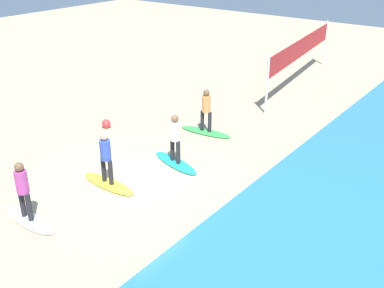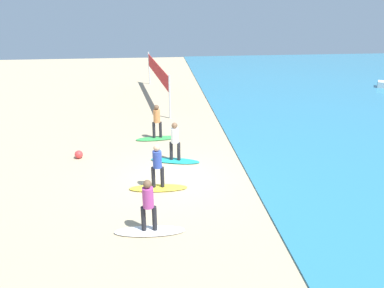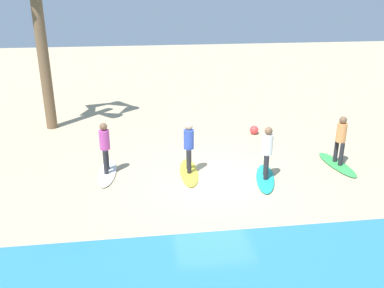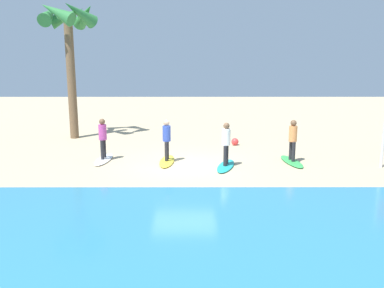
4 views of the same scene
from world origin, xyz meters
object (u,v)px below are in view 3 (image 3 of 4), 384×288
object	(u,v)px
surfboard_green	(337,164)
surfer_white	(105,144)
surfer_green	(341,137)
surfer_yellow	(189,143)
beach_ball	(254,130)
surfer_teal	(267,149)
surfboard_yellow	(189,172)
surfboard_white	(107,173)
surfboard_teal	(265,178)

from	to	relation	value
surfboard_green	surfer_white	size ratio (longest dim) A/B	1.28
surfer_green	surfer_yellow	size ratio (longest dim) A/B	1.00
beach_ball	surfer_white	bearing A→B (deg)	28.01
surfboard_green	beach_ball	size ratio (longest dim) A/B	6.03
surfer_teal	surfboard_yellow	world-z (taller)	surfer_teal
surfboard_yellow	surfboard_white	size ratio (longest dim) A/B	1.00
surfboard_green	surfer_green	distance (m)	0.99
surfboard_teal	surfboard_yellow	world-z (taller)	same
surfer_white	surfboard_teal	bearing A→B (deg)	167.87
beach_ball	surfer_green	bearing A→B (deg)	119.55
surfboard_teal	surfer_white	bearing A→B (deg)	-87.26
surfboard_teal	surfer_teal	distance (m)	0.99
surfboard_green	surfboard_yellow	xyz separation A→B (m)	(5.02, -0.06, 0.00)
surfboard_green	surfboard_white	distance (m)	7.65
surfer_green	surfboard_teal	size ratio (longest dim) A/B	0.78
surfer_yellow	surfer_white	xyz separation A→B (m)	(2.62, -0.30, 0.00)
surfer_teal	surfer_yellow	world-z (taller)	same
surfboard_yellow	surfboard_green	bearing A→B (deg)	92.01
surfer_teal	beach_ball	distance (m)	4.26
surfer_green	surfer_white	xyz separation A→B (m)	(7.64, -0.36, 0.00)
surfer_green	surfboard_teal	bearing A→B (deg)	14.39
surfer_teal	surfboard_white	distance (m)	5.14
surfer_yellow	surfboard_yellow	bearing A→B (deg)	0.00
surfboard_yellow	beach_ball	bearing A→B (deg)	139.88
surfer_green	surfer_yellow	xyz separation A→B (m)	(5.02, -0.06, 0.00)
surfer_green	surfer_teal	distance (m)	2.80
surfboard_green	surfboard_teal	xyz separation A→B (m)	(2.71, 0.70, 0.00)
surfer_white	beach_ball	world-z (taller)	surfer_white
surfboard_teal	surfer_yellow	xyz separation A→B (m)	(2.31, -0.76, 0.99)
surfboard_white	surfer_white	bearing A→B (deg)	92.86
surfer_yellow	surfboard_teal	bearing A→B (deg)	161.92
surfer_teal	surfer_yellow	xyz separation A→B (m)	(2.31, -0.76, 0.00)
surfer_green	surfer_white	size ratio (longest dim) A/B	1.00
surfboard_yellow	surfer_yellow	world-z (taller)	surfer_yellow
surfboard_green	surfboard_teal	world-z (taller)	same
surfer_green	beach_ball	world-z (taller)	surfer_green
surfer_green	beach_ball	bearing A→B (deg)	-60.45
surfboard_teal	beach_ball	distance (m)	4.17
surfer_teal	surfboard_teal	bearing A→B (deg)	90.00
surfboard_teal	surfer_yellow	world-z (taller)	surfer_yellow
surfboard_green	surfer_green	bearing A→B (deg)	-6.11
surfboard_teal	surfer_yellow	distance (m)	2.63
surfboard_yellow	beach_ball	distance (m)	4.56
surfboard_white	surfer_white	size ratio (longest dim) A/B	1.28
surfboard_green	surfer_white	distance (m)	7.71
surfer_yellow	surfer_white	distance (m)	2.63
surfer_teal	surfboard_white	xyz separation A→B (m)	(4.93, -1.06, -0.99)
surfer_yellow	surfer_white	bearing A→B (deg)	-6.62
surfboard_teal	beach_ball	xyz separation A→B (m)	(-0.78, -4.10, 0.13)
surfer_teal	beach_ball	world-z (taller)	surfer_teal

